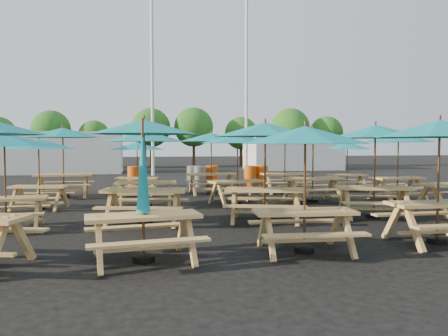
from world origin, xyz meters
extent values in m
plane|color=black|center=(0.00, 0.00, 0.00)|extent=(120.00, 120.00, 0.00)
cube|color=tan|center=(-5.88, -3.03, 0.71)|extent=(1.77, 0.82, 0.06)
cube|color=tan|center=(-5.82, -3.66, 0.43)|extent=(1.74, 0.39, 0.04)
cube|color=tan|center=(-5.93, -2.40, 0.43)|extent=(1.74, 0.39, 0.04)
cylinder|color=black|center=(-5.88, -3.03, 0.05)|extent=(0.34, 0.34, 0.10)
cylinder|color=brown|center=(-5.88, -3.03, 1.10)|extent=(0.04, 0.04, 2.20)
cone|color=#107F91|center=(-5.88, -3.03, 2.03)|extent=(2.43, 2.43, 0.31)
cube|color=tan|center=(-5.83, 0.21, 0.68)|extent=(1.73, 0.94, 0.05)
cube|color=tan|center=(-5.94, -0.39, 0.41)|extent=(1.66, 0.53, 0.04)
cube|color=tan|center=(-5.72, 0.80, 0.41)|extent=(1.66, 0.53, 0.04)
cylinder|color=black|center=(-5.83, 0.21, 0.05)|extent=(0.33, 0.33, 0.09)
cylinder|color=brown|center=(-5.83, 0.21, 1.05)|extent=(0.04, 0.04, 2.10)
cone|color=#107F91|center=(-5.83, 0.21, 1.94)|extent=(2.50, 2.50, 0.29)
cube|color=tan|center=(-5.60, 3.12, 0.82)|extent=(2.01, 0.80, 0.07)
cube|color=tan|center=(-5.60, 2.39, 0.50)|extent=(2.00, 0.30, 0.04)
cube|color=tan|center=(-5.61, 3.86, 0.50)|extent=(2.00, 0.30, 0.04)
cylinder|color=black|center=(-5.60, 3.12, 0.06)|extent=(0.40, 0.40, 0.11)
cylinder|color=brown|center=(-5.60, 3.12, 1.28)|extent=(0.05, 0.05, 2.56)
cone|color=#107F91|center=(-5.60, 3.12, 2.36)|extent=(2.62, 2.62, 0.36)
cube|color=tan|center=(-2.91, -6.32, 0.75)|extent=(1.90, 0.93, 0.06)
cube|color=tan|center=(-2.83, -6.98, 0.46)|extent=(1.84, 0.48, 0.04)
cube|color=tan|center=(-2.99, -5.66, 0.46)|extent=(1.84, 0.48, 0.04)
cylinder|color=black|center=(-2.91, -6.32, 0.05)|extent=(0.36, 0.36, 0.10)
cylinder|color=brown|center=(-2.91, -6.32, 1.17)|extent=(0.04, 0.04, 2.33)
cone|color=#107F91|center=(-2.91, -6.32, 1.57)|extent=(0.22, 0.22, 1.52)
cube|color=tan|center=(-2.83, -2.89, 0.82)|extent=(2.10, 1.17, 0.07)
cube|color=tan|center=(-2.98, -3.60, 0.50)|extent=(2.00, 0.69, 0.04)
cube|color=tan|center=(-2.67, -2.17, 0.50)|extent=(2.00, 0.69, 0.04)
cylinder|color=black|center=(-2.83, -2.89, 0.06)|extent=(0.40, 0.40, 0.11)
cylinder|color=brown|center=(-2.83, -2.89, 1.27)|extent=(0.05, 0.05, 2.54)
cone|color=#107F91|center=(-2.83, -2.89, 2.34)|extent=(3.07, 3.07, 0.35)
cube|color=tan|center=(-2.73, 0.11, 0.76)|extent=(1.90, 0.88, 0.06)
cube|color=tan|center=(-2.79, -0.56, 0.46)|extent=(1.86, 0.42, 0.04)
cube|color=tan|center=(-2.67, 0.79, 0.46)|extent=(1.86, 0.42, 0.04)
cylinder|color=black|center=(-2.73, 0.11, 0.05)|extent=(0.37, 0.37, 0.10)
cylinder|color=brown|center=(-2.73, 0.11, 1.18)|extent=(0.05, 0.05, 2.36)
cone|color=#107F91|center=(-2.73, 0.11, 2.18)|extent=(2.61, 2.61, 0.33)
cube|color=tan|center=(-2.98, 3.33, 0.65)|extent=(1.68, 0.95, 0.05)
cube|color=tan|center=(-3.11, 2.76, 0.40)|extent=(1.60, 0.57, 0.04)
cube|color=tan|center=(-2.85, 3.90, 0.40)|extent=(1.60, 0.57, 0.04)
cylinder|color=black|center=(-2.98, 3.33, 0.04)|extent=(0.32, 0.32, 0.09)
cylinder|color=brown|center=(-2.98, 3.33, 1.01)|extent=(0.04, 0.04, 2.03)
cone|color=#107F91|center=(-2.98, 3.33, 1.87)|extent=(2.47, 2.47, 0.28)
cube|color=tan|center=(-0.11, -6.25, 0.73)|extent=(1.82, 0.83, 0.06)
cube|color=tan|center=(-0.16, -6.90, 0.44)|extent=(1.78, 0.39, 0.04)
cube|color=tan|center=(-0.06, -5.61, 0.44)|extent=(1.78, 0.39, 0.04)
cylinder|color=black|center=(-0.11, -6.25, 0.05)|extent=(0.35, 0.35, 0.10)
cylinder|color=brown|center=(-0.11, -6.25, 1.13)|extent=(0.04, 0.04, 2.26)
cone|color=#107F91|center=(-0.11, -6.25, 2.08)|extent=(2.48, 2.48, 0.31)
cube|color=tan|center=(0.10, -3.14, 0.80)|extent=(2.08, 1.29, 0.06)
cube|color=tan|center=(-0.11, -3.82, 0.48)|extent=(1.93, 0.83, 0.04)
cube|color=tan|center=(0.31, -2.46, 0.48)|extent=(1.93, 0.83, 0.04)
cylinder|color=black|center=(0.10, -3.14, 0.05)|extent=(0.39, 0.39, 0.11)
cylinder|color=brown|center=(0.10, -3.14, 1.24)|extent=(0.05, 0.05, 2.48)
cone|color=#107F91|center=(0.10, -3.14, 2.28)|extent=(3.15, 3.15, 0.34)
cube|color=tan|center=(0.15, 0.09, 0.74)|extent=(1.92, 1.11, 0.06)
cube|color=tan|center=(0.31, -0.55, 0.45)|extent=(1.81, 0.68, 0.04)
cube|color=tan|center=(-0.01, 0.73, 0.45)|extent=(1.81, 0.68, 0.04)
cylinder|color=black|center=(0.15, 0.09, 0.05)|extent=(0.36, 0.36, 0.10)
cylinder|color=brown|center=(0.15, 0.09, 1.15)|extent=(0.04, 0.04, 2.30)
cone|color=#107F91|center=(0.15, 0.09, 2.12)|extent=(2.84, 2.84, 0.32)
cube|color=tan|center=(-0.17, 3.20, 0.77)|extent=(1.90, 0.78, 0.06)
cube|color=tan|center=(-0.15, 2.51, 0.47)|extent=(1.88, 0.31, 0.04)
cube|color=tan|center=(-0.18, 3.89, 0.47)|extent=(1.88, 0.31, 0.04)
cylinder|color=black|center=(-0.17, 3.20, 0.05)|extent=(0.38, 0.38, 0.10)
cylinder|color=brown|center=(-0.17, 3.20, 1.20)|extent=(0.05, 0.05, 2.40)
cone|color=#107F91|center=(-0.17, 3.20, 2.21)|extent=(2.51, 2.51, 0.33)
cube|color=tan|center=(2.68, -6.09, 0.77)|extent=(1.90, 0.77, 0.06)
cube|color=tan|center=(2.69, -5.40, 0.47)|extent=(1.89, 0.30, 0.04)
cylinder|color=black|center=(2.68, -6.09, 0.05)|extent=(0.38, 0.38, 0.10)
cylinder|color=brown|center=(2.68, -6.09, 1.20)|extent=(0.05, 0.05, 2.41)
cone|color=#107F91|center=(2.68, -6.09, 2.22)|extent=(2.50, 2.50, 0.33)
cube|color=tan|center=(3.07, -3.13, 0.79)|extent=(2.04, 1.20, 0.06)
cube|color=tan|center=(2.89, -3.81, 0.48)|extent=(1.92, 0.74, 0.04)
cube|color=tan|center=(3.25, -2.45, 0.48)|extent=(1.92, 0.74, 0.04)
cylinder|color=black|center=(3.07, -3.13, 0.05)|extent=(0.38, 0.38, 0.11)
cylinder|color=brown|center=(3.07, -3.13, 1.22)|extent=(0.05, 0.05, 2.45)
cone|color=#107F91|center=(3.07, -3.13, 2.26)|extent=(3.04, 3.04, 0.34)
cube|color=tan|center=(2.73, 0.11, 0.80)|extent=(1.94, 0.76, 0.06)
cube|color=tan|center=(2.73, -0.60, 0.48)|extent=(1.94, 0.28, 0.04)
cube|color=tan|center=(2.72, 0.82, 0.48)|extent=(1.94, 0.28, 0.04)
cylinder|color=black|center=(2.73, 0.11, 0.05)|extent=(0.39, 0.39, 0.11)
cylinder|color=brown|center=(2.73, 0.11, 1.24)|extent=(0.05, 0.05, 2.48)
cone|color=#107F91|center=(2.73, 0.11, 2.28)|extent=(2.53, 2.53, 0.34)
cube|color=tan|center=(2.76, 2.98, 0.76)|extent=(1.86, 0.75, 0.06)
cube|color=tan|center=(2.75, 2.30, 0.46)|extent=(1.86, 0.29, 0.04)
cube|color=tan|center=(2.77, 3.66, 0.46)|extent=(1.86, 0.29, 0.04)
cylinder|color=black|center=(2.76, 2.98, 0.05)|extent=(0.37, 0.37, 0.10)
cylinder|color=brown|center=(2.76, 2.98, 1.18)|extent=(0.05, 0.05, 2.37)
cone|color=#107F91|center=(2.76, 2.98, 2.18)|extent=(2.45, 2.45, 0.33)
cube|color=tan|center=(5.51, -2.25, 0.50)|extent=(2.00, 0.44, 0.04)
cube|color=tan|center=(5.87, 0.13, 0.76)|extent=(1.92, 0.94, 0.06)
cube|color=tan|center=(5.96, -0.54, 0.46)|extent=(1.86, 0.49, 0.04)
cube|color=tan|center=(5.79, 0.80, 0.46)|extent=(1.86, 0.49, 0.04)
cylinder|color=black|center=(5.87, 0.13, 0.05)|extent=(0.37, 0.37, 0.10)
cylinder|color=brown|center=(5.87, 0.13, 1.18)|extent=(0.05, 0.05, 2.36)
cone|color=#107F91|center=(5.87, 0.13, 2.17)|extent=(2.68, 2.68, 0.33)
cube|color=tan|center=(5.63, 3.36, 0.65)|extent=(1.62, 0.71, 0.05)
cube|color=tan|center=(5.60, 2.78, 0.40)|extent=(1.60, 0.31, 0.04)
cube|color=tan|center=(5.66, 3.94, 0.40)|extent=(1.60, 0.31, 0.04)
cylinder|color=black|center=(5.63, 3.36, 0.04)|extent=(0.32, 0.32, 0.09)
cylinder|color=brown|center=(5.63, 3.36, 1.02)|extent=(0.04, 0.04, 2.03)
cone|color=#107F91|center=(5.63, 3.36, 1.88)|extent=(2.18, 2.18, 0.28)
cylinder|color=#E0520D|center=(-3.12, 6.72, 0.47)|extent=(0.58, 0.58, 0.94)
cylinder|color=gray|center=(-0.17, 6.27, 0.47)|extent=(0.58, 0.58, 0.94)
cylinder|color=gray|center=(-0.43, 6.72, 0.47)|extent=(0.58, 0.58, 0.94)
cylinder|color=#E0520D|center=(0.46, 6.62, 0.47)|extent=(0.58, 0.58, 0.94)
cylinder|color=#E0520D|center=(2.21, 6.28, 0.47)|extent=(0.58, 0.58, 0.94)
cylinder|color=#E0520D|center=(2.82, 6.44, 0.47)|extent=(0.58, 0.58, 0.94)
cylinder|color=silver|center=(-2.00, 14.00, 6.00)|extent=(0.20, 0.20, 12.00)
cylinder|color=silver|center=(4.50, 16.00, 6.00)|extent=(0.20, 0.20, 12.00)
cube|color=silver|center=(-8.00, 18.00, 1.40)|extent=(8.00, 4.00, 2.80)
cube|color=silver|center=(9.00, 19.00, 1.30)|extent=(7.00, 4.00, 2.60)
cylinder|color=#382314|center=(-9.74, 23.90, 1.07)|extent=(0.24, 0.24, 2.14)
sphere|color=#1E5919|center=(-9.74, 23.90, 3.16)|extent=(3.11, 3.11, 3.11)
cylinder|color=#382314|center=(-6.39, 23.65, 0.89)|extent=(0.24, 0.24, 1.78)
sphere|color=#1E5919|center=(-6.39, 23.65, 2.63)|extent=(2.59, 2.59, 2.59)
cylinder|color=#382314|center=(-1.75, 24.72, 1.16)|extent=(0.24, 0.24, 2.31)
sphere|color=#1E5919|center=(-1.75, 24.72, 3.41)|extent=(3.36, 3.36, 3.36)
cylinder|color=#382314|center=(1.90, 24.26, 1.17)|extent=(0.24, 0.24, 2.35)
sphere|color=#1E5919|center=(1.90, 24.26, 3.47)|extent=(3.41, 3.41, 3.41)
cylinder|color=#382314|center=(6.22, 24.67, 1.01)|extent=(0.24, 0.24, 2.02)
sphere|color=#1E5919|center=(6.22, 24.67, 2.98)|extent=(2.94, 2.94, 2.94)
cylinder|color=#382314|center=(10.23, 22.90, 1.16)|extent=(0.24, 0.24, 2.32)
sphere|color=#1E5919|center=(10.23, 22.90, 3.43)|extent=(3.38, 3.38, 3.38)
cylinder|color=#382314|center=(13.63, 22.92, 1.02)|extent=(0.24, 0.24, 2.03)
sphere|color=#1E5919|center=(13.63, 22.92, 3.00)|extent=(2.95, 2.95, 2.95)
camera|label=1|loc=(-3.01, -13.46, 1.90)|focal=35.00mm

